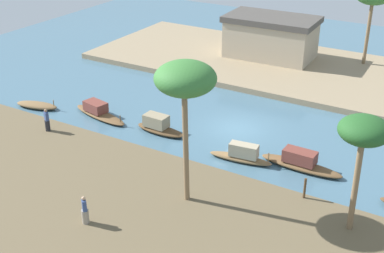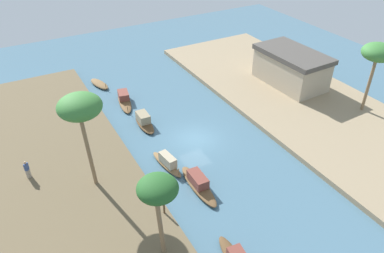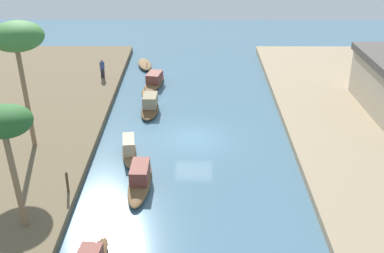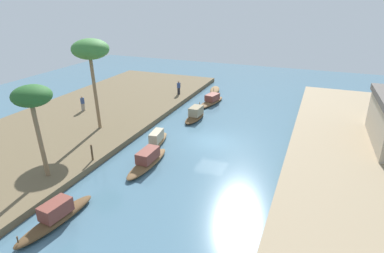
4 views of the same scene
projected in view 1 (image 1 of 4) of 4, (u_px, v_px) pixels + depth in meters
river_water at (237, 129)px, 37.54m from camera, size 66.77×66.77×0.00m
riverbank_left at (121, 223)px, 27.10m from camera, size 40.02×14.16×0.49m
riverbank_right at (302, 70)px, 47.77m from camera, size 40.02×14.16×0.49m
sampan_with_tall_canopy at (159, 126)px, 36.88m from camera, size 3.83×1.35×1.25m
sampan_near_left_bank at (98, 112)px, 39.27m from camera, size 5.44×2.27×1.09m
sampan_downstream_large at (301, 162)px, 32.35m from camera, size 5.24×1.31×1.22m
sampan_with_red_awning at (242, 155)px, 33.15m from camera, size 4.18×1.39×1.23m
sampan_upstream_small at (37, 105)px, 40.76m from camera, size 3.65×1.89×0.86m
person_on_near_bank at (85, 212)px, 26.47m from camera, size 0.52×0.52×1.57m
person_by_mooring at (47, 121)px, 35.89m from camera, size 0.45×0.45×1.61m
mooring_post at (305, 188)px, 28.52m from camera, size 0.14×0.14×1.21m
palm_tree_left_near at (185, 81)px, 25.59m from camera, size 3.10×3.10×7.87m
palm_tree_left_far at (364, 133)px, 23.92m from camera, size 2.41×2.41×6.17m
riverside_building at (271, 37)px, 49.66m from camera, size 8.63×5.19×3.90m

